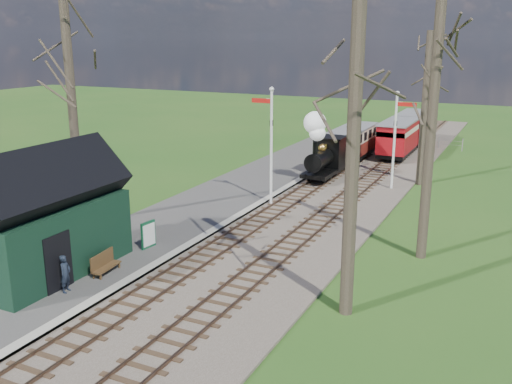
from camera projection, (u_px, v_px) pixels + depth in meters
ground at (58, 355)px, 15.99m from camera, size 140.00×140.00×0.00m
distant_hills at (435, 231)px, 75.55m from camera, size 114.40×48.00×22.02m
ballast_bed at (342, 183)px, 34.53m from camera, size 8.00×60.00×0.10m
track_near at (322, 180)px, 35.06m from camera, size 1.60×60.00×0.15m
track_far at (363, 185)px, 33.97m from camera, size 1.60×60.00×0.15m
platform at (206, 207)px, 29.59m from camera, size 5.00×44.00×0.20m
coping_strip at (245, 213)px, 28.62m from camera, size 0.40×44.00×0.21m
station_shed at (45, 218)px, 20.67m from camera, size 3.25×6.30×4.78m
semaphore_near at (270, 138)px, 29.25m from camera, size 1.22×0.24×6.22m
semaphore_far at (396, 133)px, 32.36m from camera, size 1.22×0.24×5.72m
bare_trees at (257, 125)px, 22.83m from camera, size 15.51×22.39×12.00m
fence_line at (382, 138)px, 46.97m from camera, size 12.60×0.08×1.00m
locomotive at (323, 150)px, 34.72m from camera, size 1.71×3.99×4.28m
coach at (352, 142)px, 40.12m from camera, size 2.00×6.85×2.10m
red_carriage_a at (398, 138)px, 41.46m from camera, size 2.10×5.21×2.21m
red_carriage_b at (413, 128)px, 46.23m from camera, size 2.10×5.21×2.21m
sign_board at (148, 235)px, 23.47m from camera, size 0.19×0.77×1.13m
bench at (104, 263)px, 21.01m from camera, size 0.51×1.39×0.78m
person at (65, 274)px, 19.35m from camera, size 0.41×0.54×1.32m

